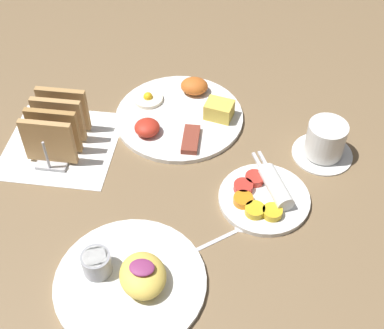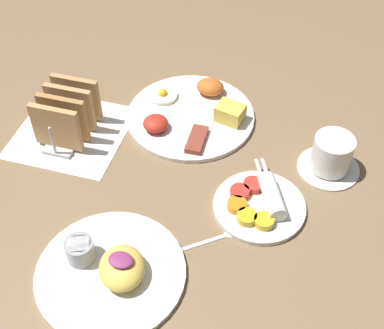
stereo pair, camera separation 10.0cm
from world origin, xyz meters
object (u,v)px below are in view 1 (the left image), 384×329
object	(u,v)px
plate_foreground	(130,278)
coffee_cup	(325,142)
plate_breakfast	(181,114)
plate_condiments	(264,196)
toast_rack	(57,127)

from	to	relation	value
plate_foreground	coffee_cup	world-z (taller)	coffee_cup
plate_breakfast	plate_foreground	distance (m)	0.41
plate_condiments	coffee_cup	size ratio (longest dim) A/B	1.53
plate_breakfast	plate_condiments	world-z (taller)	plate_breakfast
plate_breakfast	plate_condiments	xyz separation A→B (m)	(0.19, -0.20, 0.00)
plate_foreground	plate_breakfast	bearing A→B (deg)	87.01
plate_breakfast	coffee_cup	bearing A→B (deg)	-13.59
plate_breakfast	plate_condiments	distance (m)	0.28
toast_rack	plate_foreground	bearing A→B (deg)	-54.76
coffee_cup	plate_breakfast	bearing A→B (deg)	166.41
plate_foreground	toast_rack	bearing A→B (deg)	125.24
toast_rack	coffee_cup	world-z (taller)	toast_rack
plate_breakfast	plate_condiments	size ratio (longest dim) A/B	1.47
plate_breakfast	coffee_cup	xyz separation A→B (m)	(0.30, -0.07, 0.02)
toast_rack	coffee_cup	bearing A→B (deg)	4.82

